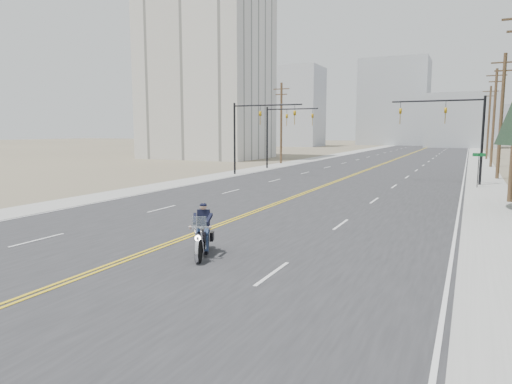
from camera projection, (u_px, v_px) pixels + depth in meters
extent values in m
plane|color=#776D56|center=(41.00, 292.00, 12.16)|extent=(400.00, 400.00, 0.00)
cube|color=#303033|center=(401.00, 157.00, 74.99)|extent=(20.00, 200.00, 0.01)
cube|color=#A5A5A0|center=(333.00, 156.00, 79.83)|extent=(3.00, 200.00, 0.01)
cube|color=#A5A5A0|center=(479.00, 159.00, 70.16)|extent=(3.00, 200.00, 0.01)
cylinder|color=black|center=(235.00, 139.00, 45.05)|extent=(0.20, 0.20, 7.00)
cylinder|color=black|center=(267.00, 105.00, 43.15)|extent=(7.00, 0.14, 0.14)
imported|color=#BF8C0C|center=(260.00, 112.00, 43.53)|extent=(0.21, 0.26, 1.30)
imported|color=#BF8C0C|center=(295.00, 112.00, 42.06)|extent=(0.21, 0.26, 1.30)
cylinder|color=black|center=(482.00, 141.00, 35.80)|extent=(0.20, 0.20, 7.00)
cylinder|color=black|center=(437.00, 101.00, 36.84)|extent=(7.00, 0.14, 0.14)
imported|color=#BF8C0C|center=(446.00, 109.00, 36.64)|extent=(0.21, 0.26, 1.30)
imported|color=#BF8C0C|center=(400.00, 110.00, 38.11)|extent=(0.21, 0.26, 1.30)
cylinder|color=black|center=(267.00, 138.00, 52.23)|extent=(0.20, 0.20, 7.00)
cylinder|color=black|center=(292.00, 109.00, 50.54)|extent=(6.00, 0.14, 0.14)
imported|color=#BF8C0C|center=(287.00, 115.00, 50.88)|extent=(0.21, 0.26, 1.30)
imported|color=#BF8C0C|center=(313.00, 115.00, 49.62)|extent=(0.21, 0.26, 1.30)
cylinder|color=black|center=(478.00, 171.00, 34.38)|extent=(0.06, 0.06, 2.60)
cube|color=#0C5926|center=(479.00, 155.00, 34.22)|extent=(0.90, 0.03, 0.25)
cylinder|color=brown|center=(501.00, 117.00, 40.29)|extent=(0.30, 0.30, 11.00)
cube|color=brown|center=(505.00, 62.00, 39.66)|extent=(2.20, 0.12, 0.12)
cube|color=brown|center=(504.00, 71.00, 39.76)|extent=(1.60, 0.12, 0.12)
cylinder|color=brown|center=(494.00, 118.00, 53.72)|extent=(0.30, 0.30, 11.50)
cube|color=brown|center=(497.00, 75.00, 53.06)|extent=(2.20, 0.12, 0.12)
cube|color=brown|center=(496.00, 82.00, 53.15)|extent=(1.60, 0.12, 0.12)
cylinder|color=brown|center=(489.00, 123.00, 69.01)|extent=(0.30, 0.30, 11.00)
cube|color=brown|center=(491.00, 91.00, 68.39)|extent=(2.20, 0.12, 0.12)
cube|color=brown|center=(490.00, 96.00, 68.48)|extent=(1.60, 0.12, 0.12)
cylinder|color=brown|center=(281.00, 124.00, 59.81)|extent=(0.30, 0.30, 10.50)
cube|color=brown|center=(281.00, 89.00, 59.22)|extent=(2.20, 0.12, 0.12)
cube|color=brown|center=(281.00, 94.00, 59.31)|extent=(1.60, 0.12, 0.12)
cube|color=silver|center=(206.00, 62.00, 71.31)|extent=(18.00, 14.00, 30.00)
cube|color=#B7BCC6|center=(296.00, 107.00, 128.64)|extent=(14.00, 12.00, 22.00)
cube|color=#ADB2B7|center=(463.00, 121.00, 120.07)|extent=(18.00, 14.00, 14.00)
cube|color=#ADB2B7|center=(394.00, 103.00, 141.15)|extent=(20.00, 15.00, 26.00)
cube|color=#ADB2B7|center=(269.00, 120.00, 148.81)|extent=(12.00, 12.00, 16.00)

